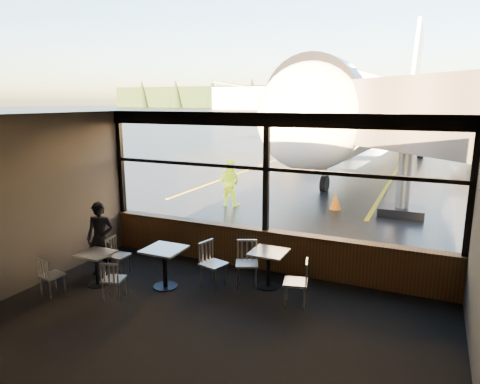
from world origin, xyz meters
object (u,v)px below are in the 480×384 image
Objects in this scene: jet_bridge at (446,150)px; ground_crew at (229,183)px; cafe_table_near at (269,269)px; cone_nose at (335,201)px; airliner at (386,69)px; chair_mid_w at (119,256)px; passenger at (100,239)px; cafe_table_left at (97,269)px; cone_wing at (282,155)px; chair_left_s at (52,276)px; chair_near_e at (295,283)px; chair_near_w at (214,265)px; chair_mid_s at (114,279)px; chair_near_n at (247,264)px; cafe_table_mid at (165,268)px.

jet_bridge is 7.14m from ground_crew.
cone_nose is (-0.14, 7.03, -0.10)m from cafe_table_near.
chair_mid_w is (-2.81, -23.30, -5.36)m from airliner.
ground_crew is (-0.58, 6.73, 0.43)m from chair_mid_w.
passenger is 8.63m from cone_nose.
cafe_table_left is 1.64× the size of cone_wing.
chair_left_s is 1.40× the size of cone_nose.
chair_mid_w is 1.43m from chair_left_s.
chair_near_w is at bearing 72.96° from chair_near_e.
chair_mid_w reaches higher than cone_nose.
cafe_table_left is 4.07m from chair_near_e.
chair_mid_w is at bearing 85.96° from cafe_table_left.
jet_bridge is 11.08m from chair_left_s.
jet_bridge is 11.73× the size of chair_near_e.
cafe_table_near is at bearing -85.20° from airliner.
cafe_table_left is 0.73m from passenger.
chair_mid_s is 1.00× the size of chair_left_s.
jet_bridge is 10.08m from chair_mid_s.
cafe_table_near is at bearing 172.76° from chair_near_n.
chair_mid_s is 1.22m from chair_mid_w.
chair_near_w is 2.59m from passenger.
chair_near_e is 1.13× the size of chair_left_s.
airliner is 45.32× the size of cafe_table_mid.
jet_bridge is at bearing 50.19° from cafe_table_left.
chair_mid_w is at bearing 79.31° from chair_left_s.
airliner reaches higher than ground_crew.
cafe_table_left is at bearing -81.53° from cone_wing.
chair_near_e is at bearing 3.99° from chair_mid_s.
cafe_table_near is at bearing -116.62° from jet_bridge.
cone_nose is at bearing 77.36° from cafe_table_mid.
passenger is at bearing 80.89° from chair_near_e.
chair_near_w is (0.89, 0.44, 0.06)m from cafe_table_mid.
chair_near_e is 3.45m from chair_mid_s.
chair_near_w is 20.56m from cone_wing.
chair_left_s is (-6.92, -8.45, -1.90)m from jet_bridge.
airliner is at bearing 27.91° from cone_wing.
cafe_table_near is at bearing -88.83° from cone_nose.
cafe_table_left is 0.88× the size of chair_mid_s.
chair_near_n is (2.83, 1.24, 0.12)m from cafe_table_left.
cone_wing is (-3.09, 20.78, -0.14)m from cafe_table_left.
jet_bridge is at bearing 29.55° from passenger.
cafe_table_mid is at bearing 44.03° from chair_left_s.
jet_bridge is at bearing 54.81° from cafe_table_mid.
jet_bridge reaches higher than cone_wing.
ground_crew is at bearing 83.30° from chair_mid_s.
cafe_table_near is 0.93× the size of cafe_table_mid.
chair_near_n is 0.58× the size of passenger.
chair_near_e is 0.53× the size of ground_crew.
jet_bridge is 9.06m from cafe_table_mid.
passenger reaches higher than chair_near_e.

